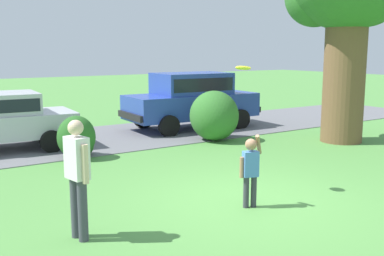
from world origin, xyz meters
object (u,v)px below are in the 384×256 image
(frisbee, at_px, (243,68))
(child_thrower, at_px, (250,167))
(parked_suv, at_px, (192,97))
(adult_onlooker, at_px, (78,173))

(frisbee, bearing_deg, child_thrower, -119.66)
(frisbee, bearing_deg, parked_suv, 64.07)
(adult_onlooker, bearing_deg, parked_suv, 46.99)
(child_thrower, height_order, adult_onlooker, adult_onlooker)
(parked_suv, distance_m, child_thrower, 8.22)
(child_thrower, distance_m, adult_onlooker, 2.97)
(parked_suv, xyz_separation_m, frisbee, (-3.20, -6.58, 1.29))
(child_thrower, height_order, frisbee, frisbee)
(parked_suv, height_order, frisbee, frisbee)
(child_thrower, bearing_deg, adult_onlooker, 174.18)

